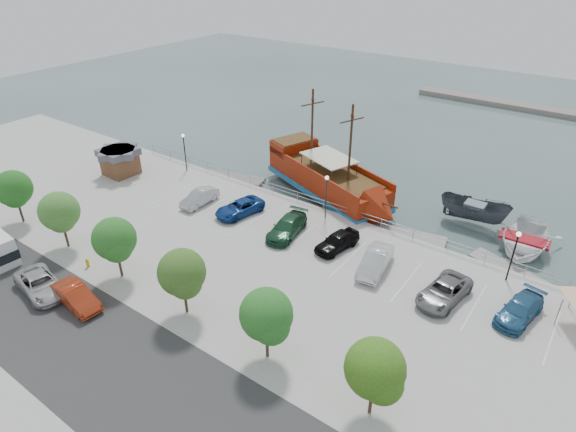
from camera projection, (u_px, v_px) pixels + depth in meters
The scene contains 31 objects.
ground at pixel (284, 260), 40.23m from camera, with size 160.00×160.00×0.00m, color #3F504D.
street at pixel (125, 374), 28.45m from camera, with size 100.00×8.00×0.04m, color #343434.
sidewalk at pixel (198, 317), 32.67m from camera, with size 100.00×4.00×0.05m, color #A09F96.
seawall_railing at pixel (333, 207), 44.96m from camera, with size 50.00×0.06×1.00m.
far_shore at pixel (547, 111), 73.75m from camera, with size 40.00×3.00×0.80m, color gray.
pirate_ship at pixel (335, 184), 48.54m from camera, with size 17.73×10.47×11.03m.
patrol_boat at pixel (474, 213), 44.67m from camera, with size 2.40×6.37×2.47m, color #3A4046.
speedboat at pixel (524, 242), 41.16m from camera, with size 5.63×7.88×1.63m, color white.
dock_west at pixel (233, 178), 53.47m from camera, with size 7.10×2.03×0.41m, color gray.
dock_mid at pixel (406, 236), 43.14m from camera, with size 6.91×1.97×0.39m, color gray.
dock_east at pixel (507, 270), 38.78m from camera, with size 6.18×1.77×0.35m, color gray.
shed at pixel (120, 161), 51.91m from camera, with size 3.64×3.64×2.87m.
street_van at pixel (40, 284), 34.70m from camera, with size 2.35×5.10×1.42m, color #ADADAD.
street_sedan at pixel (76, 296), 33.47m from camera, with size 1.57×4.50×1.48m, color #A62F14.
fire_hydrant at pixel (87, 263), 37.49m from camera, with size 0.27×0.27×0.78m.
lamp_post_left at pixel (184, 146), 51.88m from camera, with size 0.36×0.36×4.28m.
lamp_post_mid at pixel (326, 190), 42.83m from camera, with size 0.36×0.36×4.28m.
lamp_post_right at pixel (515, 248), 34.79m from camera, with size 0.36×0.36×4.28m.
tree_a at pixel (14, 190), 41.96m from camera, with size 3.30×3.20×5.00m.
tree_b at pixel (60, 213), 38.44m from camera, with size 3.30×3.20×5.00m.
tree_c at pixel (115, 241), 34.92m from camera, with size 3.30×3.20×5.00m.
tree_d at pixel (183, 275), 31.41m from camera, with size 3.30×3.20×5.00m.
tree_e at pixel (267, 317), 27.89m from camera, with size 3.30×3.20×5.00m.
tree_f at pixel (377, 372), 24.37m from camera, with size 3.30×3.20×5.00m.
parked_car_b at pixel (200, 198), 46.32m from camera, with size 1.47×4.21×1.39m, color #A9A9AA.
parked_car_c at pixel (240, 208), 44.61m from camera, with size 2.23×4.83×1.34m, color navy.
parked_car_d at pixel (287, 227), 41.50m from camera, with size 2.09×5.13×1.49m, color #1B482C.
parked_car_e at pixel (337, 241), 39.59m from camera, with size 1.73×4.30×1.46m, color black.
parked_car_f at pixel (375, 261), 37.02m from camera, with size 1.69×4.85×1.60m, color silver.
parked_car_g at pixel (444, 291), 33.99m from camera, with size 2.35×5.09×1.41m, color slate.
parked_car_h at pixel (520, 310), 32.33m from camera, with size 1.91×4.69×1.36m, color #24567B.
Camera 1 is at (19.42, -26.63, 22.36)m, focal length 30.00 mm.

